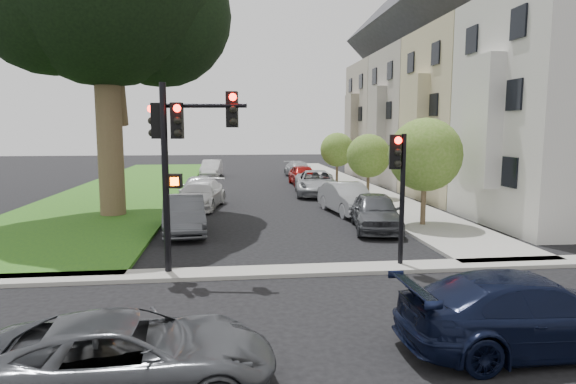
{
  "coord_description": "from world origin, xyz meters",
  "views": [
    {
      "loc": [
        -1.95,
        -11.55,
        4.16
      ],
      "look_at": [
        0.0,
        5.0,
        2.0
      ],
      "focal_mm": 30.0,
      "sensor_mm": 36.0,
      "label": 1
    }
  ],
  "objects": [
    {
      "name": "house_d",
      "position": [
        12.45,
        30.5,
        6.93
      ],
      "size": [
        7.7,
        7.55,
        15.97
      ],
      "color": "#7E7059",
      "rests_on": "ground"
    },
    {
      "name": "car_parked_0",
      "position": [
        3.99,
        7.65,
        0.78
      ],
      "size": [
        2.58,
        4.81,
        1.56
      ],
      "primitive_type": "imported",
      "rotation": [
        0.0,
        0.0,
        -0.17
      ],
      "color": "#3F4247",
      "rests_on": "ground"
    },
    {
      "name": "car_cross_near",
      "position": [
        -3.62,
        -4.2,
        0.65
      ],
      "size": [
        4.86,
        2.59,
        1.3
      ],
      "primitive_type": "imported",
      "rotation": [
        0.0,
        0.0,
        1.66
      ],
      "color": "#3F4247",
      "rests_on": "ground"
    },
    {
      "name": "car_parked_7",
      "position": [
        -4.0,
        17.55,
        0.72
      ],
      "size": [
        2.09,
        4.39,
        1.45
      ],
      "primitive_type": "imported",
      "rotation": [
        0.0,
        0.0,
        -0.09
      ],
      "color": "#999BA0",
      "rests_on": "ground"
    },
    {
      "name": "car_parked_9",
      "position": [
        -3.71,
        31.57,
        0.75
      ],
      "size": [
        1.93,
        4.65,
        1.5
      ],
      "primitive_type": "imported",
      "rotation": [
        0.0,
        0.0,
        -0.08
      ],
      "color": "silver",
      "rests_on": "ground"
    },
    {
      "name": "grass_strip",
      "position": [
        -9.0,
        24.0,
        0.06
      ],
      "size": [
        8.0,
        44.0,
        0.12
      ],
      "primitive_type": "cube",
      "color": "#25551D",
      "rests_on": "ground"
    },
    {
      "name": "small_tree_a",
      "position": [
        6.2,
        8.0,
        3.11
      ],
      "size": [
        3.11,
        3.11,
        4.67
      ],
      "color": "brown",
      "rests_on": "ground"
    },
    {
      "name": "car_parked_4",
      "position": [
        3.96,
        30.4,
        0.68
      ],
      "size": [
        2.5,
        4.89,
        1.36
      ],
      "primitive_type": "imported",
      "rotation": [
        0.0,
        0.0,
        0.13
      ],
      "color": "#999BA0",
      "rests_on": "ground"
    },
    {
      "name": "car_parked_2",
      "position": [
        3.43,
        18.7,
        0.78
      ],
      "size": [
        3.18,
        5.87,
        1.56
      ],
      "primitive_type": "imported",
      "rotation": [
        0.0,
        0.0,
        -0.11
      ],
      "color": "#999BA0",
      "rests_on": "ground"
    },
    {
      "name": "sidewalk_right",
      "position": [
        6.75,
        24.0,
        0.06
      ],
      "size": [
        3.5,
        44.0,
        0.12
      ],
      "primitive_type": "cube",
      "color": "#979797",
      "rests_on": "ground"
    },
    {
      "name": "car_parked_5",
      "position": [
        -3.91,
        7.96,
        0.76
      ],
      "size": [
        2.12,
        4.77,
        1.52
      ],
      "primitive_type": "imported",
      "rotation": [
        0.0,
        0.0,
        0.11
      ],
      "color": "#3F4247",
      "rests_on": "ground"
    },
    {
      "name": "traffic_signal_secondary",
      "position": [
        2.98,
        2.19,
        2.82
      ],
      "size": [
        0.55,
        0.44,
        4.05
      ],
      "color": "black",
      "rests_on": "ground"
    },
    {
      "name": "house_c",
      "position": [
        12.45,
        23.0,
        6.93
      ],
      "size": [
        7.7,
        7.55,
        15.97
      ],
      "color": "#999999",
      "rests_on": "ground"
    },
    {
      "name": "small_tree_c",
      "position": [
        6.2,
        25.06,
        2.63
      ],
      "size": [
        2.63,
        2.63,
        3.95
      ],
      "color": "brown",
      "rests_on": "ground"
    },
    {
      "name": "house_a",
      "position": [
        12.45,
        8.0,
        6.93
      ],
      "size": [
        7.7,
        7.55,
        15.97
      ],
      "color": "silver",
      "rests_on": "ground"
    },
    {
      "name": "car_parked_3",
      "position": [
        3.41,
        24.34,
        0.77
      ],
      "size": [
        1.93,
        4.54,
        1.53
      ],
      "primitive_type": "imported",
      "rotation": [
        0.0,
        0.0,
        0.03
      ],
      "color": "maroon",
      "rests_on": "ground"
    },
    {
      "name": "house_b",
      "position": [
        12.45,
        15.5,
        6.93
      ],
      "size": [
        7.7,
        7.55,
        15.97
      ],
      "color": "tan",
      "rests_on": "ground"
    },
    {
      "name": "car_cross_far",
      "position": [
        3.62,
        -3.43,
        0.73
      ],
      "size": [
        5.09,
        2.17,
        1.46
      ],
      "primitive_type": "imported",
      "rotation": [
        0.0,
        0.0,
        1.59
      ],
      "color": "black",
      "rests_on": "ground"
    },
    {
      "name": "traffic_signal_main",
      "position": [
        -3.37,
        2.24,
        3.76
      ],
      "size": [
        2.67,
        0.7,
        5.46
      ],
      "color": "black",
      "rests_on": "ground"
    },
    {
      "name": "car_parked_6",
      "position": [
        -3.62,
        14.18,
        0.74
      ],
      "size": [
        2.88,
        5.37,
        1.48
      ],
      "primitive_type": "imported",
      "rotation": [
        0.0,
        0.0,
        -0.17
      ],
      "color": "silver",
      "rests_on": "ground"
    },
    {
      "name": "sidewalk_cross",
      "position": [
        0.0,
        2.0,
        0.06
      ],
      "size": [
        60.0,
        1.0,
        0.12
      ],
      "primitive_type": "cube",
      "color": "#979797",
      "rests_on": "ground"
    },
    {
      "name": "car_parked_1",
      "position": [
        3.77,
        11.65,
        0.77
      ],
      "size": [
        2.27,
        4.85,
        1.54
      ],
      "primitive_type": "imported",
      "rotation": [
        0.0,
        0.0,
        0.14
      ],
      "color": "#999BA0",
      "rests_on": "ground"
    },
    {
      "name": "small_tree_b",
      "position": [
        6.2,
        16.46,
        2.61
      ],
      "size": [
        2.62,
        2.62,
        3.92
      ],
      "color": "brown",
      "rests_on": "ground"
    },
    {
      "name": "ground",
      "position": [
        0.0,
        0.0,
        0.0
      ],
      "size": [
        140.0,
        140.0,
        0.0
      ],
      "primitive_type": "plane",
      "color": "black",
      "rests_on": "ground"
    }
  ]
}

